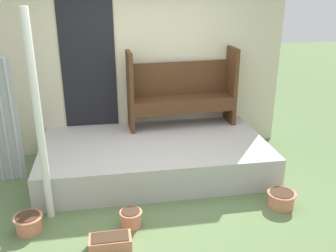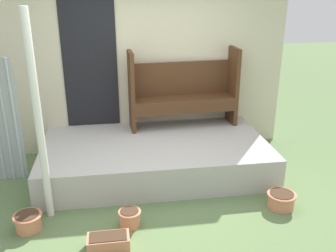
{
  "view_description": "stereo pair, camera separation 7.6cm",
  "coord_description": "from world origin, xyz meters",
  "px_view_note": "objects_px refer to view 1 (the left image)",
  "views": [
    {
      "loc": [
        -0.6,
        -3.95,
        2.56
      ],
      "look_at": [
        0.12,
        0.3,
        0.9
      ],
      "focal_mm": 40.0,
      "sensor_mm": 36.0,
      "label": 1
    },
    {
      "loc": [
        -0.53,
        -3.96,
        2.56
      ],
      "look_at": [
        0.12,
        0.3,
        0.9
      ],
      "focal_mm": 40.0,
      "sensor_mm": 36.0,
      "label": 2
    }
  ],
  "objects_px": {
    "support_post": "(39,122)",
    "planter_box_rect": "(110,243)",
    "bench": "(182,89)",
    "flower_pot_left": "(29,223)",
    "flower_pot_right": "(281,198)",
    "flower_pot_middle": "(131,218)"
  },
  "relations": [
    {
      "from": "support_post",
      "to": "planter_box_rect",
      "type": "relative_size",
      "value": 5.47
    },
    {
      "from": "bench",
      "to": "planter_box_rect",
      "type": "relative_size",
      "value": 3.89
    },
    {
      "from": "bench",
      "to": "flower_pot_left",
      "type": "xyz_separation_m",
      "value": [
        -2.06,
        -1.81,
        -0.91
      ]
    },
    {
      "from": "flower_pot_right",
      "to": "planter_box_rect",
      "type": "height_order",
      "value": "flower_pot_right"
    },
    {
      "from": "flower_pot_right",
      "to": "bench",
      "type": "bearing_deg",
      "value": 115.72
    },
    {
      "from": "flower_pot_left",
      "to": "flower_pot_middle",
      "type": "distance_m",
      "value": 1.11
    },
    {
      "from": "flower_pot_right",
      "to": "support_post",
      "type": "bearing_deg",
      "value": 174.59
    },
    {
      "from": "flower_pot_right",
      "to": "flower_pot_middle",
      "type": "bearing_deg",
      "value": -176.98
    },
    {
      "from": "flower_pot_middle",
      "to": "flower_pot_right",
      "type": "height_order",
      "value": "flower_pot_middle"
    },
    {
      "from": "support_post",
      "to": "flower_pot_left",
      "type": "relative_size",
      "value": 7.45
    },
    {
      "from": "flower_pot_right",
      "to": "planter_box_rect",
      "type": "bearing_deg",
      "value": -168.03
    },
    {
      "from": "flower_pot_left",
      "to": "planter_box_rect",
      "type": "height_order",
      "value": "flower_pot_left"
    },
    {
      "from": "bench",
      "to": "flower_pot_middle",
      "type": "bearing_deg",
      "value": -119.83
    },
    {
      "from": "support_post",
      "to": "flower_pot_middle",
      "type": "xyz_separation_m",
      "value": [
        0.91,
        -0.36,
        -1.06
      ]
    },
    {
      "from": "flower_pot_left",
      "to": "flower_pot_right",
      "type": "relative_size",
      "value": 0.9
    },
    {
      "from": "support_post",
      "to": "flower_pot_right",
      "type": "distance_m",
      "value": 2.95
    },
    {
      "from": "support_post",
      "to": "bench",
      "type": "bearing_deg",
      "value": 39.76
    },
    {
      "from": "support_post",
      "to": "planter_box_rect",
      "type": "distance_m",
      "value": 1.47
    },
    {
      "from": "support_post",
      "to": "flower_pot_left",
      "type": "xyz_separation_m",
      "value": [
        -0.2,
        -0.26,
        -1.06
      ]
    },
    {
      "from": "support_post",
      "to": "flower_pot_middle",
      "type": "height_order",
      "value": "support_post"
    },
    {
      "from": "flower_pot_right",
      "to": "planter_box_rect",
      "type": "xyz_separation_m",
      "value": [
        -2.07,
        -0.44,
        -0.04
      ]
    },
    {
      "from": "bench",
      "to": "flower_pot_right",
      "type": "height_order",
      "value": "bench"
    }
  ]
}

